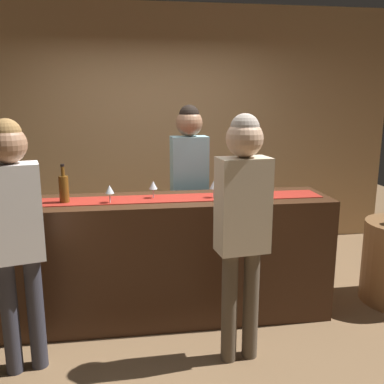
{
  "coord_description": "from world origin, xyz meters",
  "views": [
    {
      "loc": [
        -0.26,
        -3.29,
        1.81
      ],
      "look_at": [
        0.21,
        0.0,
        1.07
      ],
      "focal_mm": 39.41,
      "sensor_mm": 36.0,
      "label": 1
    }
  ],
  "objects_px": {
    "wine_glass_mid_counter": "(110,190)",
    "customer_browsing": "(14,222)",
    "wine_bottle_amber": "(64,189)",
    "wine_glass_near_customer": "(153,186)",
    "customer_sipping": "(243,213)",
    "wine_glass_far_end": "(214,185)",
    "bartender": "(189,176)",
    "wine_bottle_clear": "(264,181)"
  },
  "relations": [
    {
      "from": "wine_glass_mid_counter",
      "to": "bartender",
      "type": "xyz_separation_m",
      "value": [
        0.71,
        0.67,
        -0.03
      ]
    },
    {
      "from": "wine_glass_mid_counter",
      "to": "wine_glass_far_end",
      "type": "height_order",
      "value": "same"
    },
    {
      "from": "wine_bottle_clear",
      "to": "wine_glass_near_customer",
      "type": "height_order",
      "value": "wine_bottle_clear"
    },
    {
      "from": "wine_glass_far_end",
      "to": "wine_glass_near_customer",
      "type": "bearing_deg",
      "value": 173.43
    },
    {
      "from": "wine_glass_near_customer",
      "to": "bartender",
      "type": "xyz_separation_m",
      "value": [
        0.37,
        0.55,
        -0.03
      ]
    },
    {
      "from": "wine_bottle_amber",
      "to": "wine_glass_mid_counter",
      "type": "height_order",
      "value": "wine_bottle_amber"
    },
    {
      "from": "wine_glass_near_customer",
      "to": "bartender",
      "type": "bearing_deg",
      "value": 56.32
    },
    {
      "from": "wine_glass_near_customer",
      "to": "wine_glass_mid_counter",
      "type": "bearing_deg",
      "value": -161.66
    },
    {
      "from": "customer_browsing",
      "to": "wine_bottle_amber",
      "type": "bearing_deg",
      "value": 54.05
    },
    {
      "from": "wine_bottle_clear",
      "to": "wine_glass_near_customer",
      "type": "distance_m",
      "value": 0.93
    },
    {
      "from": "wine_glass_near_customer",
      "to": "customer_browsing",
      "type": "bearing_deg",
      "value": -145.76
    },
    {
      "from": "bartender",
      "to": "customer_browsing",
      "type": "height_order",
      "value": "bartender"
    },
    {
      "from": "wine_glass_far_end",
      "to": "bartender",
      "type": "distance_m",
      "value": 0.62
    },
    {
      "from": "wine_bottle_amber",
      "to": "wine_bottle_clear",
      "type": "height_order",
      "value": "same"
    },
    {
      "from": "customer_sipping",
      "to": "wine_bottle_clear",
      "type": "bearing_deg",
      "value": 55.38
    },
    {
      "from": "wine_glass_near_customer",
      "to": "wine_glass_far_end",
      "type": "relative_size",
      "value": 1.0
    },
    {
      "from": "wine_bottle_amber",
      "to": "customer_sipping",
      "type": "distance_m",
      "value": 1.41
    },
    {
      "from": "wine_glass_near_customer",
      "to": "customer_sipping",
      "type": "height_order",
      "value": "customer_sipping"
    },
    {
      "from": "wine_bottle_clear",
      "to": "wine_glass_mid_counter",
      "type": "distance_m",
      "value": 1.27
    },
    {
      "from": "wine_glass_near_customer",
      "to": "wine_glass_mid_counter",
      "type": "distance_m",
      "value": 0.36
    },
    {
      "from": "wine_glass_mid_counter",
      "to": "wine_bottle_clear",
      "type": "bearing_deg",
      "value": 5.91
    },
    {
      "from": "wine_glass_near_customer",
      "to": "wine_glass_far_end",
      "type": "distance_m",
      "value": 0.49
    },
    {
      "from": "customer_browsing",
      "to": "wine_glass_near_customer",
      "type": "bearing_deg",
      "value": 19.78
    },
    {
      "from": "wine_glass_near_customer",
      "to": "customer_browsing",
      "type": "distance_m",
      "value": 1.11
    },
    {
      "from": "wine_bottle_amber",
      "to": "bartender",
      "type": "bearing_deg",
      "value": 29.64
    },
    {
      "from": "bartender",
      "to": "wine_glass_far_end",
      "type": "bearing_deg",
      "value": 97.35
    },
    {
      "from": "wine_glass_far_end",
      "to": "customer_sipping",
      "type": "bearing_deg",
      "value": -84.02
    },
    {
      "from": "wine_glass_near_customer",
      "to": "customer_sipping",
      "type": "relative_size",
      "value": 0.08
    },
    {
      "from": "wine_glass_mid_counter",
      "to": "customer_browsing",
      "type": "xyz_separation_m",
      "value": [
        -0.57,
        -0.51,
        -0.08
      ]
    },
    {
      "from": "bartender",
      "to": "customer_browsing",
      "type": "relative_size",
      "value": 1.04
    },
    {
      "from": "wine_bottle_amber",
      "to": "customer_sipping",
      "type": "height_order",
      "value": "customer_sipping"
    },
    {
      "from": "wine_bottle_amber",
      "to": "bartender",
      "type": "relative_size",
      "value": 0.17
    },
    {
      "from": "wine_bottle_clear",
      "to": "customer_browsing",
      "type": "relative_size",
      "value": 0.18
    },
    {
      "from": "wine_bottle_clear",
      "to": "wine_glass_far_end",
      "type": "distance_m",
      "value": 0.45
    },
    {
      "from": "wine_bottle_amber",
      "to": "wine_glass_mid_counter",
      "type": "distance_m",
      "value": 0.35
    },
    {
      "from": "wine_glass_near_customer",
      "to": "customer_sipping",
      "type": "xyz_separation_m",
      "value": [
        0.55,
        -0.7,
        -0.06
      ]
    },
    {
      "from": "wine_glass_mid_counter",
      "to": "customer_sipping",
      "type": "relative_size",
      "value": 0.08
    },
    {
      "from": "wine_bottle_clear",
      "to": "customer_browsing",
      "type": "distance_m",
      "value": 1.95
    },
    {
      "from": "customer_browsing",
      "to": "wine_glass_mid_counter",
      "type": "bearing_deg",
      "value": 27.1
    },
    {
      "from": "wine_bottle_clear",
      "to": "bartender",
      "type": "bearing_deg",
      "value": 136.14
    },
    {
      "from": "wine_glass_mid_counter",
      "to": "customer_browsing",
      "type": "bearing_deg",
      "value": -138.44
    },
    {
      "from": "bartender",
      "to": "customer_sipping",
      "type": "distance_m",
      "value": 1.27
    }
  ]
}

